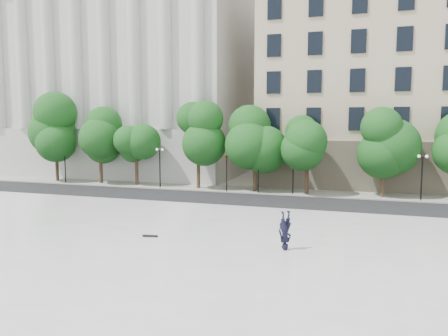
{
  "coord_description": "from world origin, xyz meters",
  "views": [
    {
      "loc": [
        12.43,
        -17.68,
        6.93
      ],
      "look_at": [
        3.78,
        10.0,
        3.77
      ],
      "focal_mm": 35.0,
      "sensor_mm": 36.0,
      "label": 1
    }
  ],
  "objects_px": {
    "person_lying": "(285,245)",
    "skateboard": "(150,236)",
    "traffic_light_west": "(227,154)",
    "traffic_light_east": "(258,155)"
  },
  "relations": [
    {
      "from": "traffic_light_west",
      "to": "skateboard",
      "type": "relative_size",
      "value": 5.01
    },
    {
      "from": "person_lying",
      "to": "skateboard",
      "type": "xyz_separation_m",
      "value": [
        -7.63,
        0.21,
        -0.23
      ]
    },
    {
      "from": "traffic_light_east",
      "to": "person_lying",
      "type": "xyz_separation_m",
      "value": [
        5.65,
        -18.63,
        -2.96
      ]
    },
    {
      "from": "person_lying",
      "to": "skateboard",
      "type": "bearing_deg",
      "value": 137.49
    },
    {
      "from": "traffic_light_west",
      "to": "person_lying",
      "type": "xyz_separation_m",
      "value": [
        8.77,
        -18.63,
        -2.99
      ]
    },
    {
      "from": "person_lying",
      "to": "skateboard",
      "type": "relative_size",
      "value": 2.33
    },
    {
      "from": "traffic_light_west",
      "to": "person_lying",
      "type": "bearing_deg",
      "value": -64.79
    },
    {
      "from": "traffic_light_west",
      "to": "traffic_light_east",
      "type": "height_order",
      "value": "traffic_light_west"
    },
    {
      "from": "traffic_light_west",
      "to": "skateboard",
      "type": "distance_m",
      "value": 18.73
    },
    {
      "from": "traffic_light_east",
      "to": "skateboard",
      "type": "height_order",
      "value": "traffic_light_east"
    }
  ]
}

